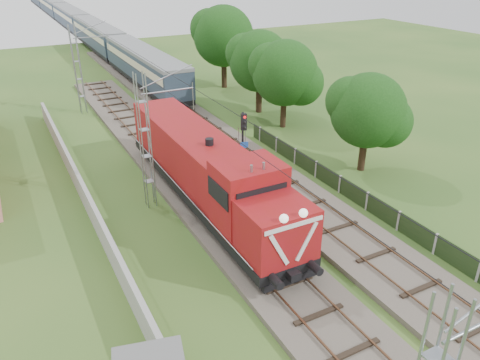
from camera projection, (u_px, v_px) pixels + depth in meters
ground at (309, 311)px, 19.83m from camera, size 140.00×140.00×0.00m
track_main at (234, 229)px, 25.31m from camera, size 4.20×70.00×0.45m
track_side at (215, 137)px, 37.71m from camera, size 4.20×80.00×0.45m
catenary at (146, 142)px, 26.33m from camera, size 3.31×70.00×8.00m
boundary_wall at (90, 208)px, 26.30m from camera, size 0.25×40.00×1.50m
fence at (399, 221)px, 25.30m from camera, size 0.12×32.00×1.20m
locomotive at (207, 170)px, 27.03m from camera, size 3.20×18.29×4.64m
coach_rake at (70, 17)px, 87.09m from camera, size 3.00×112.31×3.47m
signal_post at (243, 136)px, 29.25m from camera, size 0.53×0.42×4.83m
tree_a at (369, 111)px, 30.77m from camera, size 5.22×4.97×6.77m
tree_b at (286, 74)px, 38.49m from camera, size 5.70×5.42×7.38m
tree_c at (260, 62)px, 42.18m from camera, size 5.80×5.53×7.52m
tree_d at (224, 37)px, 49.78m from camera, size 6.73×6.41×8.73m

